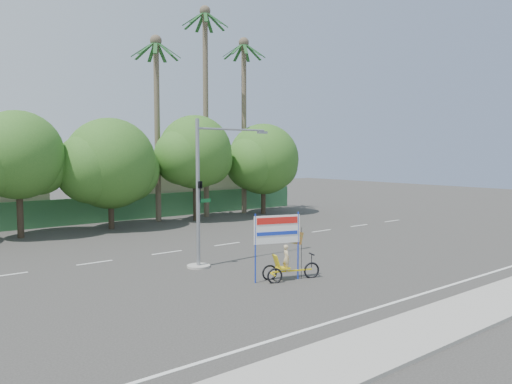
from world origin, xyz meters
TOP-DOWN VIEW (x-y plane):
  - ground at (0.00, 0.00)m, footprint 120.00×120.00m
  - sidewalk_near at (0.00, -7.50)m, footprint 50.00×2.40m
  - fence at (0.00, 21.50)m, footprint 38.00×0.08m
  - building_right at (8.00, 26.00)m, footprint 14.00×8.00m
  - tree_left at (-7.05, 18.00)m, footprint 6.66×5.60m
  - tree_center at (-1.05, 18.00)m, footprint 7.62×6.40m
  - tree_right at (5.95, 18.00)m, footprint 6.90×5.80m
  - tree_far_right at (12.95, 18.00)m, footprint 7.38×6.20m
  - palm_tall at (8.00, 19.50)m, footprint 3.73×3.79m
  - palm_mid at (12.00, 19.50)m, footprint 3.73×3.79m
  - palm_short at (3.50, 19.50)m, footprint 3.73×3.79m
  - traffic_signal at (-2.20, 3.98)m, footprint 4.72×1.10m
  - trike_billboard at (-0.99, -0.33)m, footprint 2.86×1.27m

SIDE VIEW (x-z plane):
  - ground at x=0.00m, z-range 0.00..0.00m
  - sidewalk_near at x=0.00m, z-range 0.00..0.12m
  - fence at x=0.00m, z-range 0.00..2.00m
  - trike_billboard at x=-0.99m, z-range -0.29..2.66m
  - building_right at x=8.00m, z-range 0.00..3.60m
  - traffic_signal at x=-2.20m, z-range -0.58..6.42m
  - tree_center at x=-1.05m, z-range 0.54..8.39m
  - tree_far_right at x=12.95m, z-range 0.68..8.61m
  - tree_left at x=-7.05m, z-range 1.02..9.09m
  - tree_right at x=5.95m, z-range 1.06..9.42m
  - palm_short at x=3.50m, z-range 1.64..16.09m
  - palm_mid at x=12.00m, z-range 1.67..17.12m
  - palm_tall at x=8.00m, z-range 1.74..19.19m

